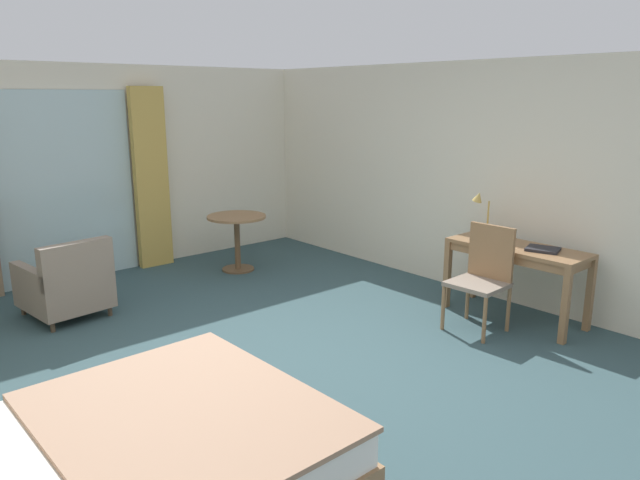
{
  "coord_description": "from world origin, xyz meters",
  "views": [
    {
      "loc": [
        -2.62,
        -3.49,
        2.15
      ],
      "look_at": [
        0.52,
        0.13,
        0.97
      ],
      "focal_mm": 33.36,
      "sensor_mm": 36.0,
      "label": 1
    }
  ],
  "objects_px": {
    "writing_desk": "(517,255)",
    "desk_lamp": "(482,211)",
    "armchair_by_window": "(66,285)",
    "round_cafe_table": "(237,230)",
    "closed_book": "(543,249)",
    "desk_chair": "(483,273)"
  },
  "relations": [
    {
      "from": "writing_desk",
      "to": "desk_lamp",
      "type": "relative_size",
      "value": 2.84
    },
    {
      "from": "armchair_by_window",
      "to": "round_cafe_table",
      "type": "bearing_deg",
      "value": 6.81
    },
    {
      "from": "closed_book",
      "to": "desk_lamp",
      "type": "bearing_deg",
      "value": 70.51
    },
    {
      "from": "closed_book",
      "to": "round_cafe_table",
      "type": "relative_size",
      "value": 0.39
    },
    {
      "from": "desk_chair",
      "to": "closed_book",
      "type": "height_order",
      "value": "desk_chair"
    },
    {
      "from": "desk_chair",
      "to": "round_cafe_table",
      "type": "xyz_separation_m",
      "value": [
        -0.68,
        3.11,
        -0.02
      ]
    },
    {
      "from": "desk_chair",
      "to": "armchair_by_window",
      "type": "xyz_separation_m",
      "value": [
        -2.84,
        2.85,
        -0.21
      ]
    },
    {
      "from": "round_cafe_table",
      "to": "desk_lamp",
      "type": "bearing_deg",
      "value": -66.59
    },
    {
      "from": "desk_lamp",
      "to": "closed_book",
      "type": "height_order",
      "value": "desk_lamp"
    },
    {
      "from": "writing_desk",
      "to": "armchair_by_window",
      "type": "height_order",
      "value": "armchair_by_window"
    },
    {
      "from": "closed_book",
      "to": "round_cafe_table",
      "type": "height_order",
      "value": "closed_book"
    },
    {
      "from": "desk_lamp",
      "to": "writing_desk",
      "type": "bearing_deg",
      "value": -94.77
    },
    {
      "from": "desk_lamp",
      "to": "closed_book",
      "type": "bearing_deg",
      "value": -92.03
    },
    {
      "from": "desk_lamp",
      "to": "closed_book",
      "type": "relative_size",
      "value": 1.64
    },
    {
      "from": "closed_book",
      "to": "desk_chair",
      "type": "bearing_deg",
      "value": 129.32
    },
    {
      "from": "desk_chair",
      "to": "desk_lamp",
      "type": "bearing_deg",
      "value": 38.2
    },
    {
      "from": "round_cafe_table",
      "to": "desk_chair",
      "type": "bearing_deg",
      "value": -77.74
    },
    {
      "from": "armchair_by_window",
      "to": "round_cafe_table",
      "type": "relative_size",
      "value": 1.18
    },
    {
      "from": "writing_desk",
      "to": "closed_book",
      "type": "distance_m",
      "value": 0.27
    },
    {
      "from": "desk_chair",
      "to": "closed_book",
      "type": "distance_m",
      "value": 0.61
    },
    {
      "from": "writing_desk",
      "to": "desk_chair",
      "type": "relative_size",
      "value": 1.36
    },
    {
      "from": "desk_lamp",
      "to": "closed_book",
      "type": "distance_m",
      "value": 0.75
    }
  ]
}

